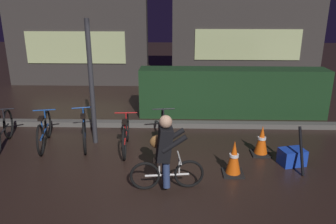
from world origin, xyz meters
TOP-DOWN VIEW (x-y plane):
  - ground_plane at (0.00, 0.00)m, footprint 40.00×40.00m
  - sidewalk_curb at (0.00, 2.20)m, footprint 12.00×0.24m
  - hedge_row at (1.80, 3.10)m, footprint 4.80×0.70m
  - storefront_left at (-3.19, 6.50)m, footprint 4.97×0.54m
  - storefront_right at (2.91, 7.20)m, footprint 5.47×0.54m
  - street_post at (-1.37, 1.20)m, footprint 0.10×0.10m
  - parked_bike_leftmost at (-3.22, 0.92)m, footprint 0.49×1.59m
  - parked_bike_left_mid at (-2.38, 1.01)m, footprint 0.46×1.51m
  - parked_bike_center_left at (-1.57, 1.11)m, footprint 0.53×1.55m
  - parked_bike_center_right at (-0.66, 0.88)m, footprint 0.46×1.53m
  - parked_bike_right_mid at (0.12, 1.02)m, footprint 0.46×1.62m
  - traffic_cone_near at (1.36, -0.10)m, footprint 0.36×0.36m
  - traffic_cone_far at (2.03, 0.72)m, footprint 0.36×0.36m
  - blue_crate at (2.50, 0.30)m, footprint 0.51×0.42m
  - cyclist at (0.19, -0.58)m, footprint 1.18×0.50m
  - closed_umbrella at (2.55, 0.05)m, footprint 0.07×0.43m

SIDE VIEW (x-z plane):
  - ground_plane at x=0.00m, z-range 0.00..0.00m
  - sidewalk_curb at x=0.00m, z-range 0.00..0.12m
  - blue_crate at x=2.50m, z-range 0.00..0.30m
  - traffic_cone_far at x=2.03m, z-range -0.01..0.59m
  - traffic_cone_near at x=1.36m, z-range -0.01..0.62m
  - parked_bike_center_right at x=-0.66m, z-range -0.03..0.68m
  - parked_bike_left_mid at x=-2.38m, z-range -0.03..0.68m
  - parked_bike_center_left at x=-1.57m, z-range -0.03..0.70m
  - parked_bike_leftmost at x=-3.22m, z-range -0.03..0.71m
  - parked_bike_right_mid at x=0.12m, z-range -0.03..0.72m
  - closed_umbrella at x=2.55m, z-range 0.00..0.78m
  - hedge_row at x=1.80m, z-range 0.00..1.25m
  - cyclist at x=0.19m, z-range 0.01..1.25m
  - street_post at x=-1.37m, z-range 0.00..2.57m
  - storefront_left at x=-3.19m, z-range -0.01..3.89m
  - storefront_right at x=2.91m, z-range -0.01..4.76m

